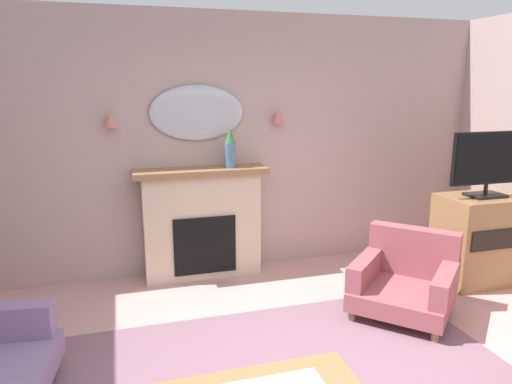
% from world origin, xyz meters
% --- Properties ---
extents(wall_back, '(7.02, 0.10, 2.72)m').
position_xyz_m(wall_back, '(0.00, 2.58, 1.36)').
color(wall_back, '#B29993').
rests_on(wall_back, ground).
extents(fireplace, '(1.36, 0.36, 1.16)m').
position_xyz_m(fireplace, '(-0.23, 2.36, 0.57)').
color(fireplace, beige).
rests_on(fireplace, ground).
extents(mantel_vase_right, '(0.11, 0.11, 0.41)m').
position_xyz_m(mantel_vase_right, '(0.07, 2.33, 1.36)').
color(mantel_vase_right, '#4C7093').
rests_on(mantel_vase_right, fireplace).
extents(wall_mirror, '(0.96, 0.06, 0.56)m').
position_xyz_m(wall_mirror, '(-0.23, 2.50, 1.71)').
color(wall_mirror, '#B2BCC6').
extents(wall_sconce_left, '(0.14, 0.14, 0.14)m').
position_xyz_m(wall_sconce_left, '(-1.08, 2.45, 1.66)').
color(wall_sconce_left, '#D17066').
extents(wall_sconce_right, '(0.14, 0.14, 0.14)m').
position_xyz_m(wall_sconce_right, '(0.62, 2.45, 1.66)').
color(wall_sconce_right, '#D17066').
extents(armchair_by_coffee_table, '(1.15, 1.14, 0.71)m').
position_xyz_m(armchair_by_coffee_table, '(1.36, 1.05, 0.31)').
color(armchair_by_coffee_table, '#934C51').
rests_on(armchair_by_coffee_table, ground).
extents(tv_cabinet, '(0.80, 0.57, 0.90)m').
position_xyz_m(tv_cabinet, '(2.46, 1.43, 0.45)').
color(tv_cabinet, olive).
rests_on(tv_cabinet, ground).
extents(tv_flatscreen, '(0.84, 0.24, 0.65)m').
position_xyz_m(tv_flatscreen, '(2.46, 1.41, 1.25)').
color(tv_flatscreen, black).
rests_on(tv_flatscreen, tv_cabinet).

